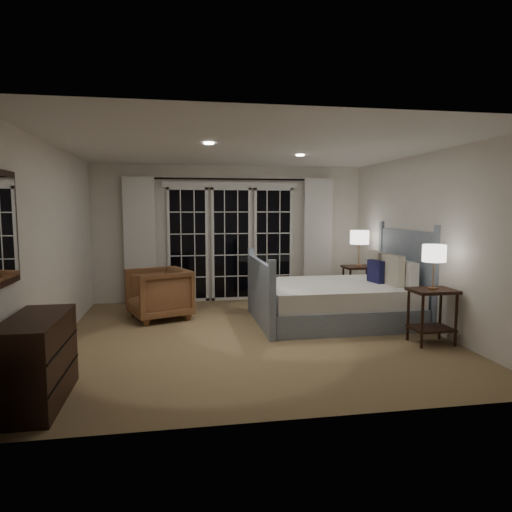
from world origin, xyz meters
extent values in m
plane|color=#8B6A4A|center=(0.00, 0.00, 0.00)|extent=(5.00, 5.00, 0.00)
plane|color=silver|center=(0.00, 0.00, 2.50)|extent=(5.00, 5.00, 0.00)
cube|color=silver|center=(-2.50, 0.00, 1.25)|extent=(0.02, 5.00, 2.50)
cube|color=silver|center=(2.50, 0.00, 1.25)|extent=(0.02, 5.00, 2.50)
cube|color=silver|center=(0.00, 2.50, 1.25)|extent=(5.00, 0.02, 2.50)
cube|color=silver|center=(0.00, -2.50, 1.25)|extent=(5.00, 0.02, 2.50)
cube|color=black|center=(-0.80, 2.47, 1.05)|extent=(0.66, 0.02, 2.02)
cube|color=black|center=(0.00, 2.47, 1.05)|extent=(0.66, 0.02, 2.02)
cube|color=black|center=(0.80, 2.47, 1.05)|extent=(0.66, 0.02, 2.02)
cube|color=white|center=(0.00, 2.46, 2.15)|extent=(2.50, 0.04, 0.10)
cylinder|color=black|center=(0.00, 2.40, 2.25)|extent=(3.50, 0.03, 0.03)
cube|color=white|center=(-1.65, 2.38, 1.15)|extent=(0.55, 0.10, 2.25)
cube|color=white|center=(1.65, 2.38, 1.15)|extent=(0.55, 0.10, 2.25)
cylinder|color=white|center=(0.80, 0.60, 2.49)|extent=(0.12, 0.12, 0.01)
cylinder|color=white|center=(-0.60, -0.40, 2.49)|extent=(0.12, 0.12, 0.01)
cube|color=#83949E|center=(1.35, 0.55, 0.16)|extent=(2.18, 1.70, 0.32)
cube|color=silver|center=(1.35, 0.55, 0.45)|extent=(2.12, 1.64, 0.27)
cube|color=#83949E|center=(2.50, 0.55, 0.69)|extent=(0.06, 1.70, 1.38)
cube|color=#83949E|center=(0.20, 0.55, 0.48)|extent=(0.06, 1.70, 0.96)
cube|color=silver|center=(2.30, 0.23, 0.77)|extent=(0.14, 0.60, 0.36)
cube|color=silver|center=(2.30, 0.87, 0.77)|extent=(0.14, 0.60, 0.36)
cube|color=beige|center=(2.14, 0.27, 0.81)|extent=(0.16, 0.46, 0.45)
cube|color=beige|center=(2.14, 0.83, 0.81)|extent=(0.16, 0.46, 0.45)
cube|color=#17163E|center=(2.00, 0.55, 0.76)|extent=(0.15, 0.35, 0.34)
cube|color=black|center=(2.18, -0.74, 0.68)|extent=(0.54, 0.43, 0.04)
cube|color=black|center=(2.18, -0.74, 0.20)|extent=(0.50, 0.39, 0.03)
cylinder|color=black|center=(1.95, -0.92, 0.34)|extent=(0.04, 0.04, 0.67)
cylinder|color=black|center=(2.41, -0.92, 0.34)|extent=(0.04, 0.04, 0.67)
cylinder|color=black|center=(1.95, -0.57, 0.34)|extent=(0.04, 0.04, 0.67)
cylinder|color=black|center=(2.41, -0.57, 0.34)|extent=(0.04, 0.04, 0.67)
cube|color=black|center=(2.19, 1.67, 0.67)|extent=(0.54, 0.43, 0.04)
cube|color=black|center=(2.19, 1.67, 0.19)|extent=(0.49, 0.39, 0.03)
cylinder|color=black|center=(1.97, 1.49, 0.33)|extent=(0.04, 0.04, 0.66)
cylinder|color=black|center=(2.42, 1.49, 0.33)|extent=(0.04, 0.04, 0.66)
cylinder|color=black|center=(1.97, 1.84, 0.33)|extent=(0.04, 0.04, 0.66)
cylinder|color=black|center=(2.42, 1.84, 0.33)|extent=(0.04, 0.04, 0.66)
cylinder|color=#B07A46|center=(2.18, -0.74, 0.71)|extent=(0.12, 0.12, 0.02)
cylinder|color=#B07A46|center=(2.18, -0.74, 0.89)|extent=(0.02, 0.02, 0.33)
cylinder|color=white|center=(2.18, -0.74, 1.16)|extent=(0.29, 0.29, 0.21)
cylinder|color=#B07A46|center=(2.19, 1.67, 0.70)|extent=(0.12, 0.12, 0.02)
cylinder|color=#B07A46|center=(2.19, 1.67, 0.90)|extent=(0.02, 0.02, 0.37)
cylinder|color=white|center=(2.19, 1.67, 1.21)|extent=(0.33, 0.33, 0.24)
imported|color=brown|center=(-1.29, 1.19, 0.40)|extent=(1.11, 1.10, 0.79)
cube|color=black|center=(-2.23, -1.80, 0.39)|extent=(0.46, 1.09, 0.77)
cube|color=black|center=(-2.00, -1.80, 0.26)|extent=(0.01, 1.07, 0.01)
cube|color=black|center=(-2.00, -1.80, 0.51)|extent=(0.01, 1.07, 0.01)
cube|color=white|center=(-2.44, -1.80, 1.55)|extent=(0.01, 0.73, 0.88)
camera|label=1|loc=(-0.99, -5.96, 1.72)|focal=32.00mm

